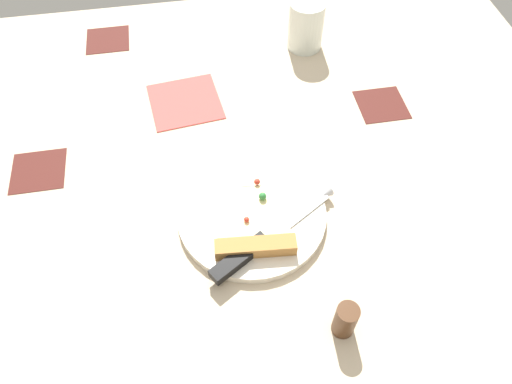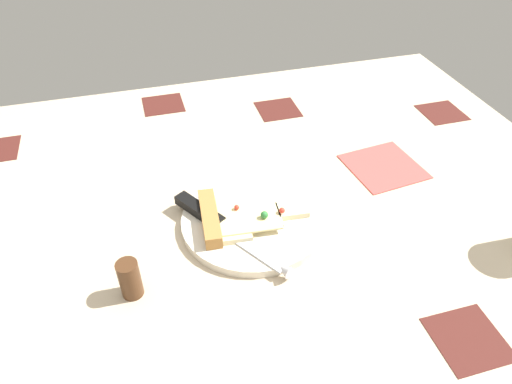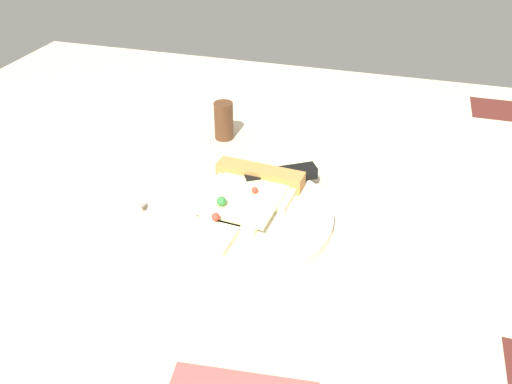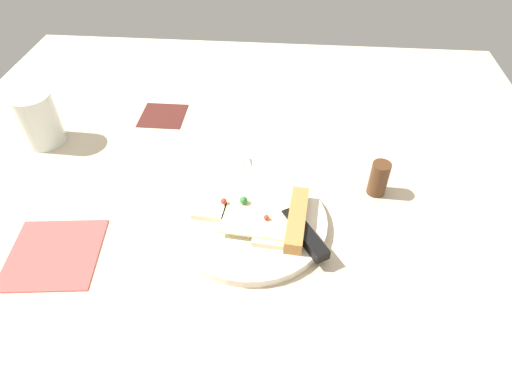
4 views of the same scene
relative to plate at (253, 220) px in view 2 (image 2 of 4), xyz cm
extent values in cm
cube|color=#C6B293|center=(3.56, -5.97, -2.20)|extent=(117.75, 117.75, 3.00)
cube|color=#4C1E19|center=(21.03, -28.57, -0.80)|extent=(9.00, 9.00, 0.20)
cube|color=#4C1E19|center=(15.42, 34.44, -0.80)|extent=(9.00, 9.00, 0.20)
cube|color=#4C1E19|center=(-9.25, 43.74, -0.80)|extent=(9.00, 9.00, 0.20)
cube|color=#4C1E19|center=(50.27, 23.11, -0.80)|extent=(9.00, 9.00, 0.20)
cylinder|color=silver|center=(0.00, 0.00, 0.00)|extent=(23.44, 23.44, 1.41)
cube|color=beige|center=(-3.99, 0.35, 1.20)|extent=(6.93, 11.48, 1.00)
cube|color=beige|center=(1.49, -0.13, 1.20)|extent=(6.20, 7.66, 1.00)
cube|color=beige|center=(6.48, -0.56, 1.20)|extent=(5.49, 4.04, 1.00)
cube|color=#F2E099|center=(-1.00, 0.09, 1.85)|extent=(10.76, 10.03, 0.30)
cube|color=#B27A3D|center=(-6.97, 0.60, 1.80)|extent=(3.63, 12.18, 2.20)
sphere|color=red|center=(-2.40, 1.21, 2.42)|extent=(0.84, 0.84, 0.84)
sphere|color=red|center=(4.38, -1.58, 2.49)|extent=(0.98, 0.98, 0.98)
sphere|color=#2D7A38|center=(1.34, -1.92, 2.61)|extent=(1.21, 1.21, 1.21)
cube|color=silver|center=(-1.83, -7.03, 0.85)|extent=(8.05, 11.24, 0.30)
cone|color=silver|center=(1.35, -12.12, 0.85)|extent=(2.76, 2.76, 2.00)
cube|color=black|center=(-8.18, 3.15, 1.50)|extent=(7.16, 9.65, 1.60)
cylinder|color=#4C2D19|center=(-20.15, -9.14, 2.33)|extent=(3.05, 3.05, 6.07)
cube|color=#E54C47|center=(28.15, 8.30, -0.50)|extent=(14.39, 14.39, 0.40)
camera|label=1|loc=(-41.96, 6.56, 63.51)|focal=33.91mm
camera|label=2|loc=(-14.97, -54.71, 53.18)|focal=33.22mm
camera|label=3|loc=(49.50, 16.52, 38.70)|focal=36.17mm
camera|label=4|loc=(-4.62, 45.00, 49.30)|focal=30.27mm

